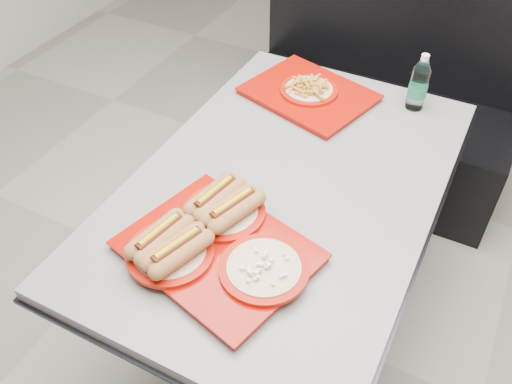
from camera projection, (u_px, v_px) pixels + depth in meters
The scene contains 6 objects.
ground at pixel (279, 318), 2.21m from camera, with size 6.00×6.00×0.00m, color gray.
diner_table at pixel (285, 218), 1.81m from camera, with size 0.92×1.42×0.75m.
booth_bench at pixel (378, 101), 2.64m from camera, with size 1.30×0.57×1.35m.
tray_near at pixel (214, 240), 1.46m from camera, with size 0.57×0.49×0.11m.
tray_far at pixel (309, 91), 2.02m from camera, with size 0.52×0.46×0.09m.
water_bottle at pixel (419, 85), 1.93m from camera, with size 0.07×0.07×0.21m.
Camera 1 is at (0.49, -1.16, 1.89)m, focal length 38.00 mm.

